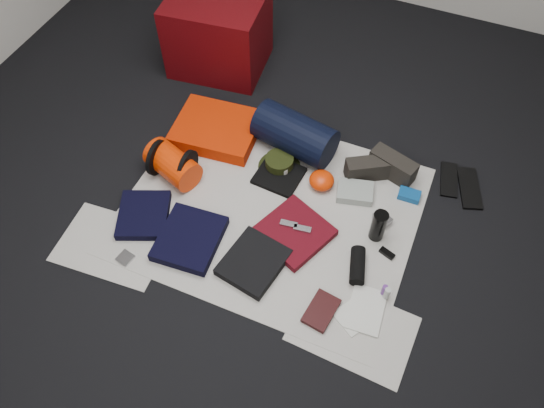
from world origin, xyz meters
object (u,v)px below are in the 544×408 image
at_px(water_bottle, 378,226).
at_px(red_cabinet, 218,33).
at_px(paperback_book, 321,311).
at_px(compact_camera, 382,219).
at_px(stuff_sack, 173,164).
at_px(navy_duffel, 295,134).
at_px(sleeping_pad, 217,129).

bearing_deg(water_bottle, red_cabinet, 145.64).
distance_m(water_bottle, paperback_book, 0.56).
bearing_deg(compact_camera, stuff_sack, -145.14).
xyz_separation_m(red_cabinet, navy_duffel, (0.77, -0.55, -0.12)).
relative_size(sleeping_pad, compact_camera, 4.96).
relative_size(water_bottle, paperback_book, 1.02).
xyz_separation_m(stuff_sack, compact_camera, (1.23, 0.16, -0.07)).
bearing_deg(red_cabinet, stuff_sack, -85.82).
relative_size(red_cabinet, water_bottle, 3.03).
xyz_separation_m(stuff_sack, paperback_book, (1.10, -0.49, -0.08)).
height_order(navy_duffel, compact_camera, navy_duffel).
relative_size(sleeping_pad, navy_duffel, 1.04).
distance_m(compact_camera, paperback_book, 0.66).
bearing_deg(paperback_book, red_cabinet, 138.73).
bearing_deg(water_bottle, sleeping_pad, 163.27).
distance_m(navy_duffel, compact_camera, 0.73).
height_order(stuff_sack, water_bottle, water_bottle).
xyz_separation_m(red_cabinet, stuff_sack, (0.19, -1.02, -0.16)).
distance_m(sleeping_pad, paperback_book, 1.34).
relative_size(red_cabinet, paperback_book, 3.09).
relative_size(sleeping_pad, water_bottle, 2.49).
height_order(red_cabinet, water_bottle, red_cabinet).
distance_m(red_cabinet, navy_duffel, 0.95).
xyz_separation_m(sleeping_pad, water_bottle, (1.14, -0.34, 0.06)).
distance_m(navy_duffel, water_bottle, 0.77).
distance_m(sleeping_pad, navy_duffel, 0.50).
bearing_deg(red_cabinet, water_bottle, -40.87).
distance_m(red_cabinet, compact_camera, 1.67).
height_order(sleeping_pad, compact_camera, sleeping_pad).
bearing_deg(water_bottle, paperback_book, -102.97).
bearing_deg(stuff_sack, paperback_book, -24.01).
relative_size(red_cabinet, sleeping_pad, 1.21).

